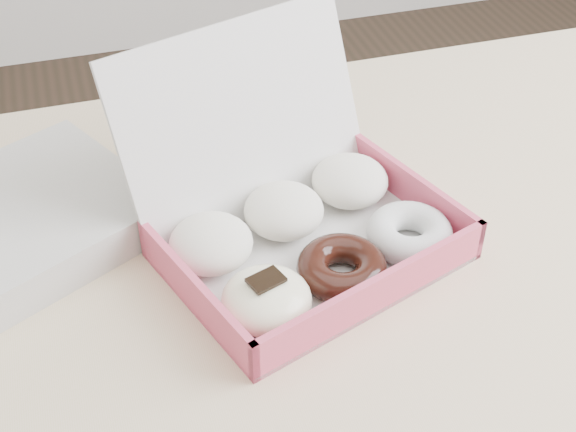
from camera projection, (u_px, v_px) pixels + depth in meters
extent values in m
cube|color=#CFBC88|center=(432.00, 258.00, 0.86)|extent=(1.20, 0.80, 0.04)
cube|color=silver|center=(311.00, 255.00, 0.83)|extent=(0.33, 0.29, 0.01)
cube|color=#D44B66|center=(376.00, 296.00, 0.75)|extent=(0.27, 0.10, 0.05)
cube|color=silver|center=(257.00, 191.00, 0.88)|extent=(0.27, 0.10, 0.05)
cube|color=#D44B66|center=(195.00, 295.00, 0.75)|extent=(0.07, 0.20, 0.05)
cube|color=#D44B66|center=(412.00, 191.00, 0.88)|extent=(0.07, 0.20, 0.05)
cube|color=silver|center=(244.00, 121.00, 0.84)|extent=(0.29, 0.17, 0.19)
ellipsoid|color=white|center=(211.00, 243.00, 0.80)|extent=(0.11, 0.11, 0.05)
ellipsoid|color=white|center=(284.00, 210.00, 0.84)|extent=(0.11, 0.11, 0.05)
ellipsoid|color=white|center=(350.00, 181.00, 0.88)|extent=(0.11, 0.11, 0.05)
ellipsoid|color=#FAF4C7|center=(267.00, 300.00, 0.74)|extent=(0.11, 0.11, 0.05)
cube|color=black|center=(266.00, 280.00, 0.72)|extent=(0.04, 0.03, 0.00)
torus|color=black|center=(342.00, 268.00, 0.79)|extent=(0.11, 0.11, 0.03)
torus|color=white|center=(409.00, 233.00, 0.83)|extent=(0.11, 0.11, 0.03)
cube|color=silver|center=(14.00, 225.00, 0.84)|extent=(0.34, 0.31, 0.04)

